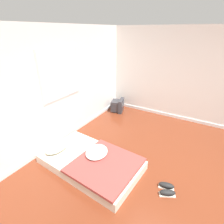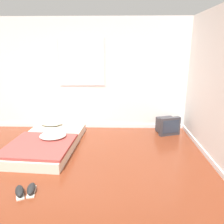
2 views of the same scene
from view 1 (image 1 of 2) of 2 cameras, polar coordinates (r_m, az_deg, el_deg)
ground_plane at (r=3.34m, az=23.16°, el=-25.35°), size 20.00×20.00×0.00m
wall_back at (r=3.90m, az=-20.89°, el=5.87°), size 8.22×0.08×2.60m
wall_right at (r=5.32m, az=30.93°, el=8.78°), size 0.08×8.35×2.60m
mattress_bed at (r=3.62m, az=-6.91°, el=-15.61°), size 1.27×2.03×0.32m
crt_tv at (r=5.80m, az=1.95°, el=2.16°), size 0.53×0.48×0.42m
sneaker_pair at (r=3.34m, az=17.49°, el=-22.91°), size 0.33×0.33×0.10m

